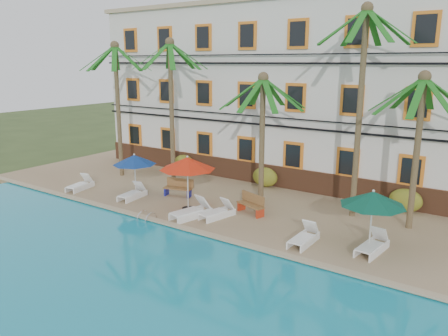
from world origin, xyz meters
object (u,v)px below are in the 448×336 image
Objects in this scene: lounger_d at (218,212)px; bench_left at (178,187)px; umbrella_green at (373,199)px; pool_ladder at (147,219)px; palm_b at (171,92)px; umbrella_blue at (134,160)px; lounger_a at (80,185)px; bench_right at (252,204)px; palm_e at (419,128)px; umbrella_red at (187,164)px; palm_a at (117,91)px; lounger_f at (373,245)px; palm_c at (262,120)px; palm_d at (361,86)px; lounger_e at (304,237)px; lounger_c at (192,211)px; lounger_b at (133,193)px.

bench_left reaches higher than lounger_d.
pool_ladder is (-9.14, -2.24, -2.03)m from umbrella_green.
umbrella_blue is at bearing -89.47° from palm_b.
bench_right reaches higher than lounger_a.
palm_e reaches higher than bench_left.
umbrella_red is 1.42× the size of lounger_d.
umbrella_blue reaches higher than bench_left.
umbrella_blue reaches higher than pool_ladder.
umbrella_green is at bearing -10.87° from bench_right.
umbrella_red is 3.14m from pool_ladder.
palm_a reaches higher than palm_e.
lounger_a is at bearing -176.82° from umbrella_green.
umbrella_red is 8.83m from lounger_f.
palm_b is 4.47× the size of lounger_a.
palm_b is at bearing 174.47° from palm_c.
palm_d reaches higher than palm_e.
lounger_e is (-2.97, -4.01, -3.98)m from palm_e.
lounger_e is at bearing -96.72° from palm_d.
umbrella_green reaches higher than lounger_e.
umbrella_blue is (-12.86, -3.22, -2.34)m from palm_e.
palm_c is 2.43× the size of umbrella_red.
palm_d is at bearing 14.39° from bench_left.
lounger_e is 3.89m from bench_right.
palm_b reaches higher than umbrella_red.
umbrella_red is at bearing -40.99° from palm_b.
bench_right is (1.97, 1.98, 0.17)m from lounger_c.
bench_left reaches higher than lounger_b.
umbrella_blue is 1.23× the size of lounger_a.
palm_e is 4.14× the size of bench_left.
bench_left is (5.23, 2.12, 0.21)m from lounger_a.
palm_e is at bearing 25.43° from lounger_d.
umbrella_red is at bearing -37.93° from bench_left.
lounger_c is (4.52, -3.98, -4.88)m from palm_b.
umbrella_red reaches higher than bench_right.
pool_ladder is at bearing -166.25° from umbrella_green.
palm_d is 7.03m from bench_right.
bench_left is at bearing -165.61° from palm_d.
palm_d is 12.39× the size of pool_ladder.
umbrella_blue is at bearing -170.95° from bench_right.
pool_ladder is (2.78, -1.85, -0.26)m from lounger_b.
palm_c is at bearing 103.29° from bench_right.
umbrella_green is 3.20× the size of pool_ladder.
umbrella_green reaches higher than lounger_f.
umbrella_green is at bearing -6.99° from bench_left.
palm_e reaches higher than umbrella_red.
umbrella_blue reaches higher than lounger_e.
palm_b is at bearing 162.91° from bench_right.
palm_e is 3.66× the size of lounger_b.
lounger_f is (0.13, -0.02, -1.75)m from umbrella_green.
palm_b is at bearing 8.02° from palm_a.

